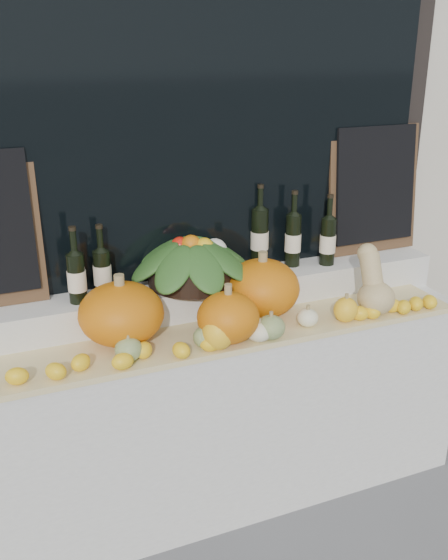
# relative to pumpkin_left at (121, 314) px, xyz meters

# --- Properties ---
(display_sill) EXTENTS (2.30, 0.55, 0.88)m
(display_sill) POSITION_rel_pumpkin_left_xyz_m (0.43, 0.04, -0.59)
(display_sill) COLOR silver
(display_sill) RESTS_ON ground
(rear_tier) EXTENTS (2.30, 0.25, 0.16)m
(rear_tier) POSITION_rel_pumpkin_left_xyz_m (0.43, 0.19, -0.07)
(rear_tier) COLOR silver
(rear_tier) RESTS_ON display_sill
(straw_bedding) EXTENTS (2.10, 0.32, 0.02)m
(straw_bedding) POSITION_rel_pumpkin_left_xyz_m (0.43, -0.08, -0.14)
(straw_bedding) COLOR tan
(straw_bedding) RESTS_ON display_sill
(pumpkin_left) EXTENTS (0.44, 0.44, 0.25)m
(pumpkin_left) POSITION_rel_pumpkin_left_xyz_m (0.00, 0.00, 0.00)
(pumpkin_left) COLOR orange
(pumpkin_left) RESTS_ON straw_bedding
(pumpkin_right) EXTENTS (0.40, 0.40, 0.25)m
(pumpkin_right) POSITION_rel_pumpkin_left_xyz_m (0.63, 0.02, 0.00)
(pumpkin_right) COLOR orange
(pumpkin_right) RESTS_ON straw_bedding
(pumpkin_center) EXTENTS (0.27, 0.27, 0.21)m
(pumpkin_center) POSITION_rel_pumpkin_left_xyz_m (0.39, -0.15, -0.02)
(pumpkin_center) COLOR orange
(pumpkin_center) RESTS_ON straw_bedding
(butternut_squash) EXTENTS (0.17, 0.22, 0.30)m
(butternut_squash) POSITION_rel_pumpkin_left_xyz_m (1.10, -0.14, -0.01)
(butternut_squash) COLOR tan
(butternut_squash) RESTS_ON straw_bedding
(decorative_gourds) EXTENTS (1.05, 0.16, 0.16)m
(decorative_gourds) POSITION_rel_pumpkin_left_xyz_m (0.46, -0.19, -0.07)
(decorative_gourds) COLOR #31601C
(decorative_gourds) RESTS_ON straw_bedding
(lemon_heap) EXTENTS (2.20, 0.16, 0.06)m
(lemon_heap) POSITION_rel_pumpkin_left_xyz_m (0.43, -0.19, -0.09)
(lemon_heap) COLOR yellow
(lemon_heap) RESTS_ON straw_bedding
(produce_bowl) EXTENTS (0.58, 0.58, 0.23)m
(produce_bowl) POSITION_rel_pumpkin_left_xyz_m (0.36, 0.18, 0.12)
(produce_bowl) COLOR black
(produce_bowl) RESTS_ON rear_tier
(wine_bottle_far_left) EXTENTS (0.08, 0.08, 0.32)m
(wine_bottle_far_left) POSITION_rel_pumpkin_left_xyz_m (-0.14, 0.16, 0.12)
(wine_bottle_far_left) COLOR black
(wine_bottle_far_left) RESTS_ON rear_tier
(wine_bottle_near_left) EXTENTS (0.08, 0.08, 0.30)m
(wine_bottle_near_left) POSITION_rel_pumpkin_left_xyz_m (-0.02, 0.22, 0.11)
(wine_bottle_near_left) COLOR black
(wine_bottle_near_left) RESTS_ON rear_tier
(wine_bottle_tall) EXTENTS (0.08, 0.08, 0.39)m
(wine_bottle_tall) POSITION_rel_pumpkin_left_xyz_m (0.73, 0.26, 0.15)
(wine_bottle_tall) COLOR black
(wine_bottle_tall) RESTS_ON rear_tier
(wine_bottle_near_right) EXTENTS (0.08, 0.08, 0.36)m
(wine_bottle_near_right) POSITION_rel_pumpkin_left_xyz_m (0.88, 0.21, 0.14)
(wine_bottle_near_right) COLOR black
(wine_bottle_near_right) RESTS_ON rear_tier
(wine_bottle_far_right) EXTENTS (0.08, 0.08, 0.34)m
(wine_bottle_far_right) POSITION_rel_pumpkin_left_xyz_m (1.04, 0.16, 0.13)
(wine_bottle_far_right) COLOR black
(wine_bottle_far_right) RESTS_ON rear_tier
(chalkboard_right) EXTENTS (0.50, 0.09, 0.62)m
(chalkboard_right) POSITION_rel_pumpkin_left_xyz_m (1.35, 0.25, 0.33)
(chalkboard_right) COLOR #4C331E
(chalkboard_right) RESTS_ON rear_tier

